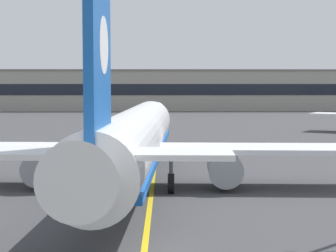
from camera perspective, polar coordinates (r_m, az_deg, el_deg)
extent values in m
plane|color=#3D3D3F|center=(25.64, -1.37, -12.11)|extent=(400.00, 400.00, 0.00)
cube|color=yellow|center=(55.08, -1.23, -3.28)|extent=(2.82, 179.99, 0.01)
cylinder|color=white|center=(40.12, -3.33, -1.08)|extent=(5.71, 36.15, 3.80)
cone|color=white|center=(59.31, -1.62, 0.65)|extent=(3.74, 2.79, 3.61)
cone|color=white|center=(20.98, -8.24, -4.90)|extent=(3.00, 2.95, 2.85)
cube|color=blue|center=(40.23, -3.33, -2.56)|extent=(5.48, 33.27, 0.44)
cube|color=black|center=(57.38, -1.74, 1.19)|extent=(2.90, 1.25, 0.60)
cube|color=white|center=(40.81, -3.25, -2.20)|extent=(32.21, 6.50, 0.36)
cylinder|color=gray|center=(41.01, -12.05, -3.96)|extent=(2.49, 3.72, 2.30)
cylinder|color=black|center=(42.79, -11.45, -3.61)|extent=(1.96, 0.28, 1.95)
cylinder|color=gray|center=(39.88, 5.55, -4.12)|extent=(2.49, 3.72, 2.30)
cylinder|color=black|center=(41.71, 5.39, -3.75)|extent=(1.96, 0.28, 1.95)
cube|color=blue|center=(24.28, -6.83, 6.18)|extent=(0.66, 4.81, 7.20)
cylinder|color=white|center=(24.61, -6.74, 7.83)|extent=(0.57, 2.42, 2.40)
cube|color=white|center=(23.84, -6.97, -2.68)|extent=(11.13, 3.38, 0.24)
cylinder|color=#4C4C51|center=(54.71, -1.93, -1.78)|extent=(0.24, 0.24, 1.60)
cylinder|color=black|center=(54.83, -1.92, -2.85)|extent=(0.45, 0.92, 0.90)
cylinder|color=#4C4C51|center=(38.69, -7.44, -3.88)|extent=(0.24, 0.24, 1.60)
cylinder|color=black|center=(38.86, -7.43, -5.52)|extent=(0.47, 1.32, 1.30)
cylinder|color=#4C4C51|center=(38.19, 0.30, -3.95)|extent=(0.24, 0.24, 1.60)
cylinder|color=black|center=(38.36, 0.30, -5.61)|extent=(0.47, 1.32, 1.30)
cone|color=orange|center=(56.26, -1.32, -2.84)|extent=(0.36, 0.36, 0.55)
cylinder|color=white|center=(56.26, -1.32, -2.82)|extent=(0.23, 0.23, 0.07)
cube|color=orange|center=(56.29, -1.32, -3.11)|extent=(0.44, 0.44, 0.03)
cube|color=#9E998E|center=(153.14, 2.13, 3.45)|extent=(133.25, 12.00, 10.19)
cube|color=black|center=(147.10, 2.27, 3.57)|extent=(127.92, 0.12, 2.80)
cube|color=slate|center=(153.16, 2.14, 5.43)|extent=(133.65, 12.40, 0.40)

